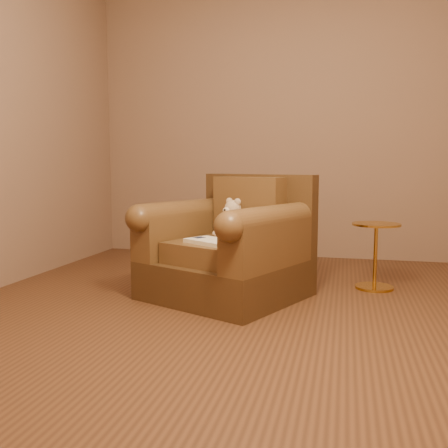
# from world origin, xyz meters

# --- Properties ---
(floor) EXTENTS (4.00, 4.00, 0.00)m
(floor) POSITION_xyz_m (0.00, 0.00, 0.00)
(floor) COLOR brown
(floor) RESTS_ON ground
(room) EXTENTS (4.02, 4.02, 2.71)m
(room) POSITION_xyz_m (0.00, 0.00, 1.71)
(room) COLOR #8B6B55
(room) RESTS_ON ground
(armchair) EXTENTS (1.23, 1.21, 0.85)m
(armchair) POSITION_xyz_m (-0.27, 0.32, 0.33)
(armchair) COLOR #432C16
(armchair) RESTS_ON floor
(teddy_bear) EXTENTS (0.21, 0.24, 0.29)m
(teddy_bear) POSITION_xyz_m (-0.28, 0.41, 0.51)
(teddy_bear) COLOR tan
(teddy_bear) RESTS_ON armchair
(guidebook) EXTENTS (0.41, 0.36, 0.03)m
(guidebook) POSITION_xyz_m (-0.33, 0.08, 0.42)
(guidebook) COLOR beige
(guidebook) RESTS_ON armchair
(side_table) EXTENTS (0.35, 0.35, 0.49)m
(side_table) POSITION_xyz_m (0.74, 0.78, 0.27)
(side_table) COLOR gold
(side_table) RESTS_ON floor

